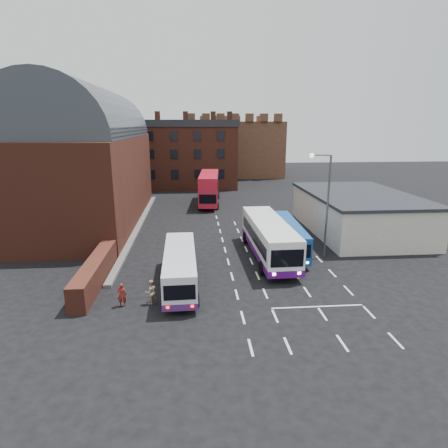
{
  "coord_description": "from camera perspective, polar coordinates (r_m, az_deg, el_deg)",
  "views": [
    {
      "loc": [
        -2.85,
        -24.45,
        11.43
      ],
      "look_at": [
        0.0,
        10.0,
        2.2
      ],
      "focal_mm": 30.0,
      "sensor_mm": 36.0,
      "label": 1
    }
  ],
  "objects": [
    {
      "name": "ground",
      "position": [
        27.14,
        1.77,
        -9.96
      ],
      "size": [
        180.0,
        180.0,
        0.0
      ],
      "primitive_type": "plane",
      "color": "black"
    },
    {
      "name": "forecourt_wall",
      "position": [
        29.4,
        -19.01,
        -6.89
      ],
      "size": [
        1.2,
        10.0,
        1.8
      ],
      "primitive_type": "cube",
      "color": "#602B1E",
      "rests_on": "ground"
    },
    {
      "name": "cream_building",
      "position": [
        43.39,
        19.7,
        1.72
      ],
      "size": [
        10.4,
        16.4,
        4.25
      ],
      "color": "beige",
      "rests_on": "ground"
    },
    {
      "name": "pedestrian_red",
      "position": [
        25.43,
        -15.31,
        -10.36
      ],
      "size": [
        0.61,
        0.44,
        1.58
      ],
      "primitive_type": "imported",
      "rotation": [
        0.0,
        0.0,
        3.25
      ],
      "color": "maroon",
      "rests_on": "ground"
    },
    {
      "name": "pedestrian_beige",
      "position": [
        25.31,
        -11.09,
        -10.12
      ],
      "size": [
        1.01,
        0.94,
        1.65
      ],
      "primitive_type": "imported",
      "rotation": [
        0.0,
        0.0,
        3.66
      ],
      "color": "tan",
      "rests_on": "ground"
    },
    {
      "name": "castle_keep",
      "position": [
        91.04,
        0.88,
        11.53
      ],
      "size": [
        22.0,
        22.0,
        12.0
      ],
      "primitive_type": "cube",
      "color": "brown",
      "rests_on": "ground"
    },
    {
      "name": "bus_blue",
      "position": [
        34.86,
        9.39,
        -1.62
      ],
      "size": [
        2.85,
        10.07,
        2.72
      ],
      "rotation": [
        0.0,
        0.0,
        3.1
      ],
      "color": "#104593",
      "rests_on": "ground"
    },
    {
      "name": "bus_red_double",
      "position": [
        55.11,
        -2.28,
        5.51
      ],
      "size": [
        3.54,
        11.49,
        4.53
      ],
      "rotation": [
        0.0,
        0.0,
        3.06
      ],
      "color": "red",
      "rests_on": "ground"
    },
    {
      "name": "bus_white_outbound",
      "position": [
        27.43,
        -6.73,
        -6.27
      ],
      "size": [
        2.62,
        9.67,
        2.62
      ],
      "rotation": [
        0.0,
        0.0,
        0.03
      ],
      "color": "silver",
      "rests_on": "ground"
    },
    {
      "name": "railway_station",
      "position": [
        47.33,
        -20.5,
        9.42
      ],
      "size": [
        12.0,
        28.0,
        16.0
      ],
      "color": "#602B1E",
      "rests_on": "ground"
    },
    {
      "name": "bus_white_inbound",
      "position": [
        33.01,
        6.82,
        -1.85
      ],
      "size": [
        3.27,
        12.18,
        3.3
      ],
      "rotation": [
        0.0,
        0.0,
        3.16
      ],
      "color": "white",
      "rests_on": "ground"
    },
    {
      "name": "street_lamp",
      "position": [
        33.14,
        15.04,
        4.11
      ],
      "size": [
        1.8,
        0.72,
        9.1
      ],
      "rotation": [
        0.0,
        0.0,
        -0.28
      ],
      "color": "#4C4C4F",
      "rests_on": "ground"
    },
    {
      "name": "brick_terrace",
      "position": [
        70.77,
        -7.37,
        10.02
      ],
      "size": [
        22.0,
        10.0,
        11.0
      ],
      "primitive_type": "cube",
      "color": "brown",
      "rests_on": "ground"
    }
  ]
}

